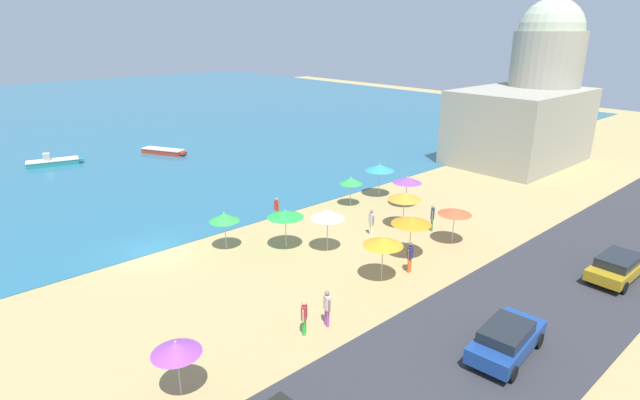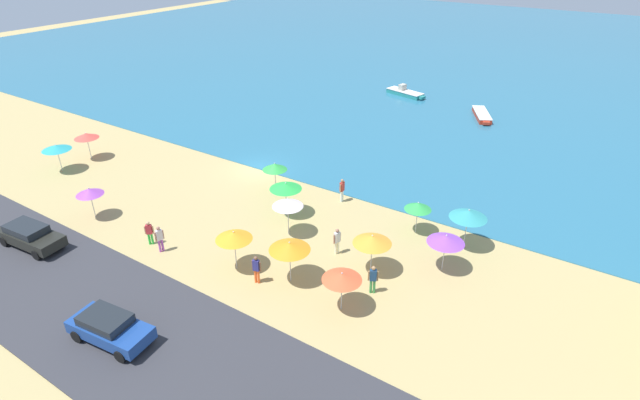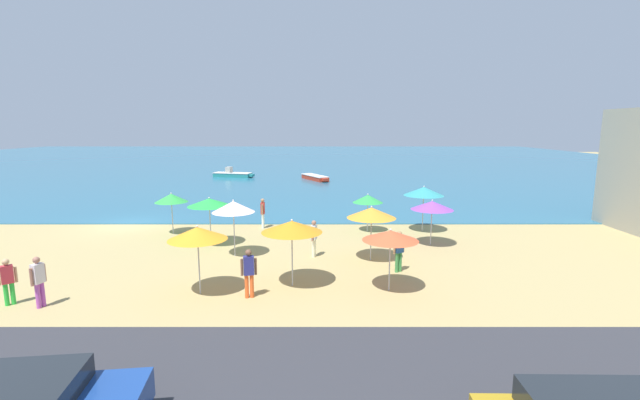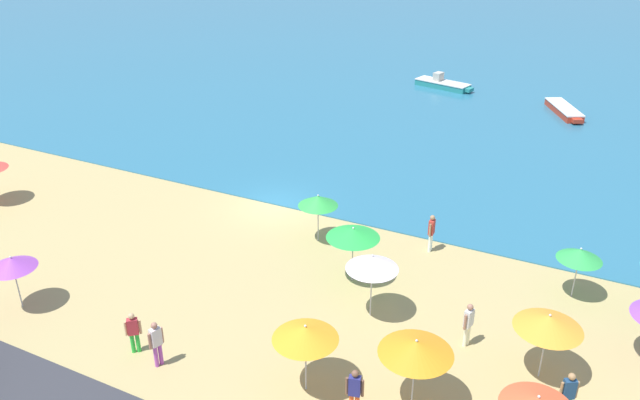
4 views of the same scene
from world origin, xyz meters
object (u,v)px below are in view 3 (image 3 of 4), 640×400
beach_umbrella_2 (232,207)px  beach_umbrella_11 (169,198)px  beach_umbrella_4 (366,199)px  beach_umbrella_7 (370,213)px  beach_umbrella_0 (422,191)px  beach_umbrella_5 (290,227)px  bather_4 (36,279)px  bather_1 (312,236)px  beach_umbrella_10 (430,205)px  skiff_nearshore (313,178)px  beach_umbrella_1 (207,202)px  bather_3 (5,280)px  beach_umbrella_9 (196,233)px  skiff_offshore (231,174)px  bather_2 (397,249)px  bather_0 (247,271)px  beach_umbrella_3 (389,235)px  bather_5 (261,211)px

beach_umbrella_2 → beach_umbrella_11: bearing=135.5°
beach_umbrella_4 → beach_umbrella_7: (-0.44, -5.38, 0.26)m
beach_umbrella_2 → beach_umbrella_0: bearing=25.7°
beach_umbrella_5 → bather_4: 8.66m
beach_umbrella_5 → bather_1: bearing=78.3°
beach_umbrella_10 → skiff_nearshore: 28.08m
beach_umbrella_1 → bather_1: bearing=-21.0°
beach_umbrella_5 → bather_3: beach_umbrella_5 is taller
beach_umbrella_9 → skiff_offshore: (-6.20, 36.64, -1.88)m
beach_umbrella_11 → bather_2: bearing=-29.3°
beach_umbrella_7 → beach_umbrella_9: (-6.66, -3.99, 0.05)m
beach_umbrella_1 → skiff_nearshore: size_ratio=0.50×
beach_umbrella_9 → bather_0: beach_umbrella_9 is taller
beach_umbrella_9 → skiff_offshore: size_ratio=0.50×
beach_umbrella_1 → beach_umbrella_10: size_ratio=1.05×
bather_2 → bather_3: bather_2 is taller
bather_1 → beach_umbrella_9: bearing=-132.2°
beach_umbrella_3 → beach_umbrella_2: bearing=146.7°
bather_1 → skiff_offshore: bather_1 is taller
beach_umbrella_4 → beach_umbrella_11: bearing=-177.6°
bather_0 → bather_4: (-6.87, -0.82, -0.00)m
beach_umbrella_1 → bather_5: size_ratio=1.39×
beach_umbrella_2 → bather_1: size_ratio=1.55×
beach_umbrella_2 → bather_0: beach_umbrella_2 is taller
bather_5 → beach_umbrella_0: bearing=-5.6°
bather_0 → bather_1: bearing=65.5°
beach_umbrella_9 → bather_0: (1.85, -0.38, -1.26)m
beach_umbrella_2 → beach_umbrella_1: bearing=129.8°
beach_umbrella_2 → bather_5: 5.88m
beach_umbrella_9 → beach_umbrella_10: 11.93m
beach_umbrella_0 → skiff_offshore: bearing=121.2°
skiff_nearshore → beach_umbrella_4: bearing=-82.3°
bather_1 → beach_umbrella_7: bearing=-11.1°
bather_1 → beach_umbrella_2: bearing=178.3°
beach_umbrella_5 → bather_5: beach_umbrella_5 is taller
beach_umbrella_0 → bather_3: bearing=-147.8°
beach_umbrella_3 → bather_3: beach_umbrella_3 is taller
beach_umbrella_3 → bather_1: bearing=124.1°
beach_umbrella_4 → beach_umbrella_11: 11.11m
skiff_nearshore → bather_2: bearing=-83.1°
beach_umbrella_4 → bather_1: beach_umbrella_4 is taller
beach_umbrella_9 → beach_umbrella_11: size_ratio=1.08×
beach_umbrella_4 → beach_umbrella_7: bearing=-94.6°
beach_umbrella_10 → beach_umbrella_3: bearing=-116.8°
beach_umbrella_2 → bather_3: size_ratio=1.65×
beach_umbrella_5 → skiff_nearshore: size_ratio=0.53×
bather_0 → bather_5: 10.72m
bather_0 → beach_umbrella_1: bearing=114.2°
beach_umbrella_3 → skiff_nearshore: size_ratio=0.48×
bather_5 → beach_umbrella_10: bearing=-22.9°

